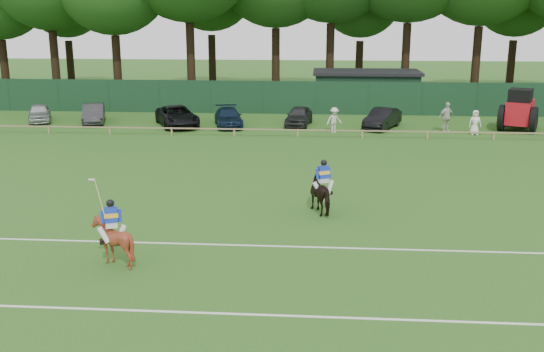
# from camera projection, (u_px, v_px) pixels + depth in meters

# --- Properties ---
(ground) EXTENTS (160.00, 160.00, 0.00)m
(ground) POSITION_uv_depth(u_px,v_px,m) (252.00, 235.00, 22.49)
(ground) COLOR #1E4C14
(ground) RESTS_ON ground
(horse_dark) EXTENTS (1.53, 2.00, 1.54)m
(horse_dark) POSITION_uv_depth(u_px,v_px,m) (323.00, 193.00, 24.89)
(horse_dark) COLOR black
(horse_dark) RESTS_ON ground
(horse_chestnut) EXTENTS (1.63, 1.72, 1.53)m
(horse_chestnut) POSITION_uv_depth(u_px,v_px,m) (113.00, 241.00, 19.80)
(horse_chestnut) COLOR maroon
(horse_chestnut) RESTS_ON ground
(sedan_silver) EXTENTS (2.80, 3.99, 1.26)m
(sedan_silver) POSITION_uv_depth(u_px,v_px,m) (39.00, 113.00, 45.09)
(sedan_silver) COLOR #B8BABE
(sedan_silver) RESTS_ON ground
(sedan_grey) EXTENTS (2.50, 4.27, 1.33)m
(sedan_grey) POSITION_uv_depth(u_px,v_px,m) (94.00, 114.00, 44.50)
(sedan_grey) COLOR #323235
(sedan_grey) RESTS_ON ground
(suv_black) EXTENTS (4.14, 5.46, 1.38)m
(suv_black) POSITION_uv_depth(u_px,v_px,m) (177.00, 116.00, 43.28)
(suv_black) COLOR black
(suv_black) RESTS_ON ground
(sedan_navy) EXTENTS (2.64, 4.55, 1.24)m
(sedan_navy) POSITION_uv_depth(u_px,v_px,m) (228.00, 117.00, 43.26)
(sedan_navy) COLOR #122138
(sedan_navy) RESTS_ON ground
(hatch_grey) EXTENTS (2.03, 3.98, 1.30)m
(hatch_grey) POSITION_uv_depth(u_px,v_px,m) (299.00, 116.00, 43.61)
(hatch_grey) COLOR #2A2A2D
(hatch_grey) RESTS_ON ground
(estate_black) EXTENTS (2.99, 4.27, 1.34)m
(estate_black) POSITION_uv_depth(u_px,v_px,m) (382.00, 118.00, 42.50)
(estate_black) COLOR black
(estate_black) RESTS_ON ground
(spectator_left) EXTENTS (1.21, 1.00, 1.64)m
(spectator_left) POSITION_uv_depth(u_px,v_px,m) (334.00, 120.00, 41.02)
(spectator_left) COLOR beige
(spectator_left) RESTS_ON ground
(spectator_mid) EXTENTS (1.23, 0.91, 1.94)m
(spectator_mid) POSITION_uv_depth(u_px,v_px,m) (446.00, 117.00, 41.17)
(spectator_mid) COLOR beige
(spectator_mid) RESTS_ON ground
(spectator_right) EXTENTS (0.80, 0.56, 1.58)m
(spectator_right) POSITION_uv_depth(u_px,v_px,m) (475.00, 122.00, 40.30)
(spectator_right) COLOR white
(spectator_right) RESTS_ON ground
(rider_dark) EXTENTS (0.90, 0.59, 1.41)m
(rider_dark) POSITION_uv_depth(u_px,v_px,m) (324.00, 176.00, 24.69)
(rider_dark) COLOR silver
(rider_dark) RESTS_ON ground
(rider_chestnut) EXTENTS (0.98, 0.55, 2.05)m
(rider_chestnut) POSITION_uv_depth(u_px,v_px,m) (111.00, 219.00, 19.61)
(rider_chestnut) COLOR silver
(rider_chestnut) RESTS_ON ground
(pitch_lines) EXTENTS (60.00, 5.10, 0.01)m
(pitch_lines) POSITION_uv_depth(u_px,v_px,m) (239.00, 275.00, 19.11)
(pitch_lines) COLOR silver
(pitch_lines) RESTS_ON ground
(pitch_rail) EXTENTS (62.10, 0.10, 0.50)m
(pitch_rail) POSITION_uv_depth(u_px,v_px,m) (282.00, 130.00, 39.74)
(pitch_rail) COLOR #997F5B
(pitch_rail) RESTS_ON ground
(perimeter_fence) EXTENTS (92.08, 0.08, 2.50)m
(perimeter_fence) POSITION_uv_depth(u_px,v_px,m) (289.00, 98.00, 48.21)
(perimeter_fence) COLOR #14351E
(perimeter_fence) RESTS_ON ground
(utility_shed) EXTENTS (8.40, 4.40, 3.04)m
(utility_shed) POSITION_uv_depth(u_px,v_px,m) (366.00, 90.00, 50.60)
(utility_shed) COLOR #14331E
(utility_shed) RESTS_ON ground
(tree_row) EXTENTS (96.00, 12.00, 21.00)m
(tree_row) POSITION_uv_depth(u_px,v_px,m) (316.00, 100.00, 56.10)
(tree_row) COLOR #26561C
(tree_row) RESTS_ON ground
(tractor) EXTENTS (3.31, 3.87, 2.75)m
(tractor) POSITION_uv_depth(u_px,v_px,m) (520.00, 111.00, 41.63)
(tractor) COLOR red
(tractor) RESTS_ON ground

